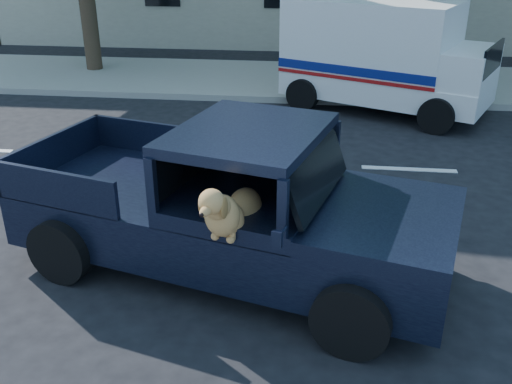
{
  "coord_description": "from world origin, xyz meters",
  "views": [
    {
      "loc": [
        2.48,
        -5.87,
        3.74
      ],
      "look_at": [
        1.82,
        -0.42,
        1.21
      ],
      "focal_mm": 40.0,
      "sensor_mm": 36.0,
      "label": 1
    }
  ],
  "objects": [
    {
      "name": "mail_truck",
      "position": [
        3.74,
        6.96,
        1.04
      ],
      "size": [
        4.79,
        3.65,
        2.39
      ],
      "rotation": [
        0.0,
        0.0,
        -0.43
      ],
      "color": "silver",
      "rests_on": "ground"
    },
    {
      "name": "far_sidewalk",
      "position": [
        0.0,
        9.2,
        0.07
      ],
      "size": [
        60.0,
        4.0,
        0.15
      ],
      "primitive_type": "cube",
      "color": "gray",
      "rests_on": "ground"
    },
    {
      "name": "pickup_truck",
      "position": [
        1.38,
        -0.02,
        0.61
      ],
      "size": [
        5.37,
        3.24,
        1.8
      ],
      "rotation": [
        0.0,
        0.0,
        -0.27
      ],
      "color": "black",
      "rests_on": "ground"
    },
    {
      "name": "ground",
      "position": [
        0.0,
        0.0,
        0.0
      ],
      "size": [
        120.0,
        120.0,
        0.0
      ],
      "primitive_type": "plane",
      "color": "black",
      "rests_on": "ground"
    },
    {
      "name": "lane_stripes",
      "position": [
        2.0,
        3.4,
        0.01
      ],
      "size": [
        21.6,
        0.14,
        0.01
      ],
      "primitive_type": null,
      "color": "silver",
      "rests_on": "ground"
    }
  ]
}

